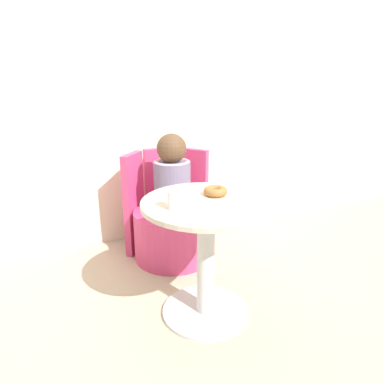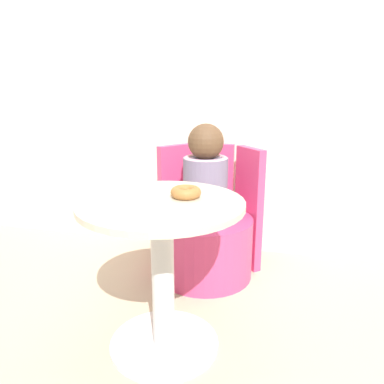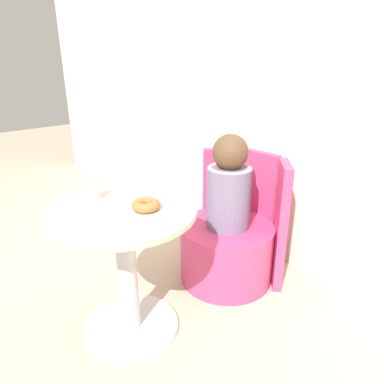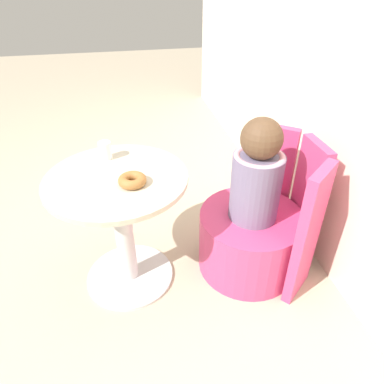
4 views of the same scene
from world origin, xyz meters
The scene contains 8 objects.
ground_plane centered at (0.00, 0.00, 0.00)m, with size 12.00×12.00×0.00m, color #B7A88E.
back_wall centered at (0.00, 1.13, 1.20)m, with size 6.00×0.06×2.40m.
round_table centered at (-0.08, -0.01, 0.44)m, with size 0.67×0.67×0.67m.
tub_chair centered at (-0.04, 0.67, 0.18)m, with size 0.56×0.56×0.36m.
booth_backrest centered at (-0.04, 0.91, 0.38)m, with size 0.66×0.24×0.75m.
child_figure centered at (-0.04, 0.67, 0.62)m, with size 0.26×0.26×0.55m.
donut centered at (0.00, 0.07, 0.69)m, with size 0.13×0.13×0.04m.
cup centered at (-0.27, -0.05, 0.71)m, with size 0.06×0.06×0.09m.
Camera 1 is at (-0.74, -1.49, 1.25)m, focal length 32.00 mm.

